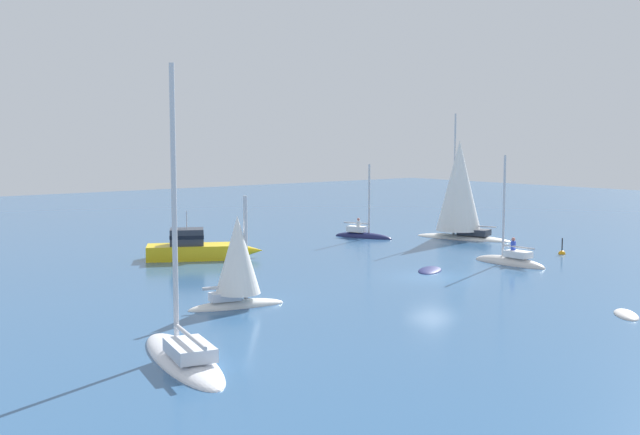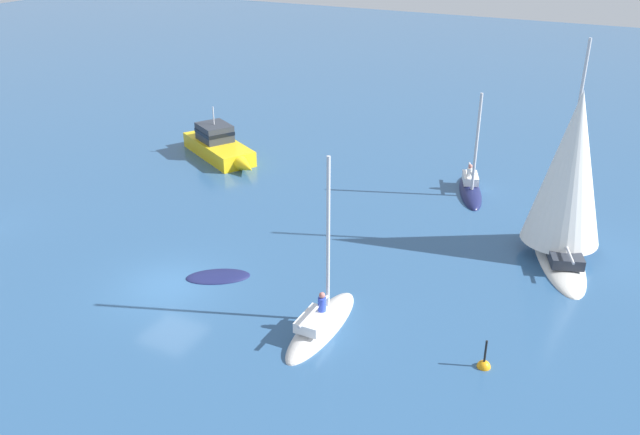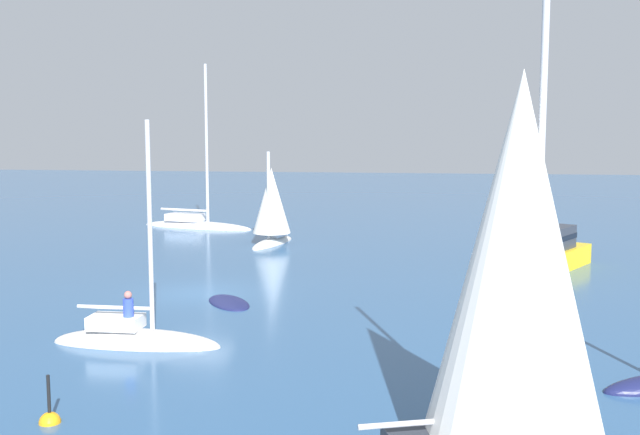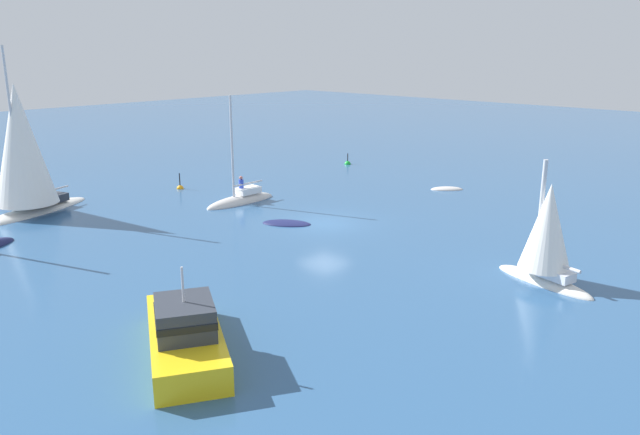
{
  "view_description": "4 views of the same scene",
  "coord_description": "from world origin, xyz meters",
  "px_view_note": "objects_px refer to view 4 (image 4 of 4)",
  "views": [
    {
      "loc": [
        33.27,
        30.76,
        8.04
      ],
      "look_at": [
        1.46,
        -8.54,
        2.88
      ],
      "focal_mm": 44.15,
      "sensor_mm": 36.0,
      "label": 1
    },
    {
      "loc": [
        -17.01,
        19.46,
        15.11
      ],
      "look_at": [
        -4.64,
        -5.46,
        1.95
      ],
      "focal_mm": 37.68,
      "sensor_mm": 36.0,
      "label": 2
    },
    {
      "loc": [
        -29.51,
        -8.97,
        6.77
      ],
      "look_at": [
        1.73,
        -4.68,
        2.97
      ],
      "focal_mm": 43.14,
      "sensor_mm": 36.0,
      "label": 3
    },
    {
      "loc": [
        23.2,
        -25.07,
        9.82
      ],
      "look_at": [
        1.32,
        -1.8,
        0.95
      ],
      "focal_mm": 34.62,
      "sensor_mm": 36.0,
      "label": 4
    }
  ],
  "objects_px": {
    "sloop_1": "(241,200)",
    "mooring_buoy": "(180,188)",
    "channel_buoy": "(348,164)",
    "yacht": "(23,153)",
    "skiff_1": "(447,190)",
    "skiff": "(287,224)",
    "launch": "(185,331)",
    "sailboat_1": "(547,238)"
  },
  "relations": [
    {
      "from": "launch",
      "to": "sloop_1",
      "type": "bearing_deg",
      "value": -14.7
    },
    {
      "from": "yacht",
      "to": "mooring_buoy",
      "type": "xyz_separation_m",
      "value": [
        0.97,
        10.16,
        -3.7
      ]
    },
    {
      "from": "mooring_buoy",
      "to": "skiff_1",
      "type": "bearing_deg",
      "value": 42.39
    },
    {
      "from": "skiff",
      "to": "mooring_buoy",
      "type": "height_order",
      "value": "mooring_buoy"
    },
    {
      "from": "skiff_1",
      "to": "mooring_buoy",
      "type": "distance_m",
      "value": 19.07
    },
    {
      "from": "sloop_1",
      "to": "sailboat_1",
      "type": "xyz_separation_m",
      "value": [
        20.48,
        -0.21,
        1.89
      ]
    },
    {
      "from": "launch",
      "to": "sloop_1",
      "type": "distance_m",
      "value": 20.46
    },
    {
      "from": "launch",
      "to": "channel_buoy",
      "type": "xyz_separation_m",
      "value": [
        -18.29,
        29.49,
        -0.73
      ]
    },
    {
      "from": "channel_buoy",
      "to": "mooring_buoy",
      "type": "bearing_deg",
      "value": -99.14
    },
    {
      "from": "launch",
      "to": "channel_buoy",
      "type": "relative_size",
      "value": 6.12
    },
    {
      "from": "skiff",
      "to": "skiff_1",
      "type": "xyz_separation_m",
      "value": [
        1.96,
        13.91,
        0.0
      ]
    },
    {
      "from": "launch",
      "to": "skiff_1",
      "type": "relative_size",
      "value": 3.22
    },
    {
      "from": "sloop_1",
      "to": "skiff_1",
      "type": "relative_size",
      "value": 3.22
    },
    {
      "from": "sailboat_1",
      "to": "mooring_buoy",
      "type": "xyz_separation_m",
      "value": [
        -26.77,
        -0.2,
        -2.0
      ]
    },
    {
      "from": "skiff",
      "to": "sloop_1",
      "type": "height_order",
      "value": "sloop_1"
    },
    {
      "from": "sloop_1",
      "to": "mooring_buoy",
      "type": "bearing_deg",
      "value": -86.19
    },
    {
      "from": "mooring_buoy",
      "to": "sailboat_1",
      "type": "bearing_deg",
      "value": 0.43
    },
    {
      "from": "skiff",
      "to": "launch",
      "type": "distance_m",
      "value": 15.6
    },
    {
      "from": "sloop_1",
      "to": "mooring_buoy",
      "type": "distance_m",
      "value": 6.3
    },
    {
      "from": "skiff_1",
      "to": "mooring_buoy",
      "type": "height_order",
      "value": "mooring_buoy"
    },
    {
      "from": "sloop_1",
      "to": "skiff",
      "type": "bearing_deg",
      "value": 75.83
    },
    {
      "from": "channel_buoy",
      "to": "yacht",
      "type": "bearing_deg",
      "value": -97.68
    },
    {
      "from": "launch",
      "to": "skiff_1",
      "type": "distance_m",
      "value": 27.7
    },
    {
      "from": "yacht",
      "to": "sailboat_1",
      "type": "xyz_separation_m",
      "value": [
        27.74,
        10.37,
        -1.7
      ]
    },
    {
      "from": "mooring_buoy",
      "to": "channel_buoy",
      "type": "bearing_deg",
      "value": 80.86
    },
    {
      "from": "skiff",
      "to": "sailboat_1",
      "type": "height_order",
      "value": "sailboat_1"
    },
    {
      "from": "mooring_buoy",
      "to": "yacht",
      "type": "bearing_deg",
      "value": -95.45
    },
    {
      "from": "skiff",
      "to": "sailboat_1",
      "type": "distance_m",
      "value": 14.84
    },
    {
      "from": "launch",
      "to": "yacht",
      "type": "bearing_deg",
      "value": 20.14
    },
    {
      "from": "channel_buoy",
      "to": "skiff",
      "type": "bearing_deg",
      "value": -59.78
    },
    {
      "from": "sloop_1",
      "to": "channel_buoy",
      "type": "relative_size",
      "value": 6.13
    },
    {
      "from": "yacht",
      "to": "launch",
      "type": "bearing_deg",
      "value": 61.3
    },
    {
      "from": "skiff",
      "to": "yacht",
      "type": "relative_size",
      "value": 0.3
    },
    {
      "from": "yacht",
      "to": "sailboat_1",
      "type": "distance_m",
      "value": 29.66
    },
    {
      "from": "skiff_1",
      "to": "channel_buoy",
      "type": "distance_m",
      "value": 11.88
    },
    {
      "from": "launch",
      "to": "channel_buoy",
      "type": "height_order",
      "value": "launch"
    },
    {
      "from": "sloop_1",
      "to": "mooring_buoy",
      "type": "xyz_separation_m",
      "value": [
        -6.29,
        -0.42,
        -0.11
      ]
    },
    {
      "from": "skiff_1",
      "to": "channel_buoy",
      "type": "relative_size",
      "value": 1.9
    },
    {
      "from": "sloop_1",
      "to": "yacht",
      "type": "bearing_deg",
      "value": -34.43
    },
    {
      "from": "skiff",
      "to": "launch",
      "type": "height_order",
      "value": "launch"
    },
    {
      "from": "sailboat_1",
      "to": "skiff_1",
      "type": "xyz_separation_m",
      "value": [
        -12.69,
        12.65,
        -2.02
      ]
    },
    {
      "from": "launch",
      "to": "yacht",
      "type": "height_order",
      "value": "yacht"
    }
  ]
}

